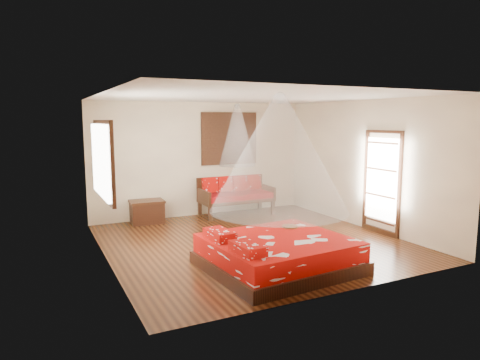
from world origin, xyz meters
The scene contains 10 objects.
room centered at (0.00, 0.00, 1.40)m, with size 5.54×5.54×2.84m.
bed centered at (-0.37, -1.53, 0.25)m, with size 2.35×2.16×0.65m.
daybed centered at (0.75, 2.38, 0.52)m, with size 1.83×0.81×0.95m.
storage_chest centered at (-1.48, 2.45, 0.27)m, with size 0.80×0.61×0.53m.
shutter_panel centered at (0.75, 2.72, 1.90)m, with size 1.52×0.06×1.32m.
window_left centered at (-2.71, 0.20, 1.70)m, with size 0.10×1.74×1.34m.
glazed_door centered at (2.72, -0.60, 1.07)m, with size 0.08×1.02×2.16m.
wine_tray centered at (0.20, -1.02, 0.56)m, with size 0.28×0.28×0.22m.
mosquito_net_main centered at (-0.35, -1.53, 1.85)m, with size 2.18×2.18×1.80m, color white.
mosquito_net_daybed centered at (0.75, 2.25, 2.00)m, with size 0.90×0.90×1.50m, color white.
Camera 1 is at (-3.80, -7.20, 2.37)m, focal length 32.00 mm.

